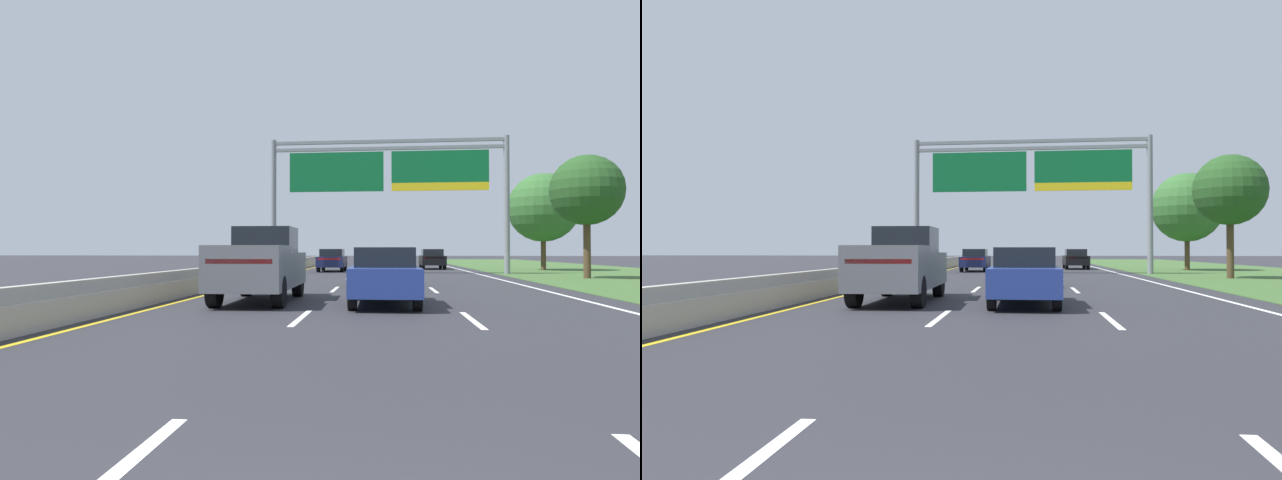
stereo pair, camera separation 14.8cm
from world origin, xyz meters
The scene contains 13 objects.
ground_plane centered at (0.00, 35.00, 0.00)m, with size 220.00×220.00×0.00m, color #2B2B30.
lane_striping centered at (0.00, 34.54, 0.00)m, with size 11.96×106.00×0.01m.
grass_verge_right centered at (13.95, 35.00, 0.01)m, with size 14.00×110.00×0.02m, color #3D602D.
median_barrier_concrete centered at (-6.60, 35.00, 0.35)m, with size 0.60×110.00×0.85m.
overhead_sign_gantry centered at (0.30, 33.95, 6.15)m, with size 15.06×0.42×8.64m.
pickup_truck_grey centered at (-3.59, 14.37, 1.07)m, with size 2.07×5.43×2.20m.
car_navy_left_lane_sedan centered at (-3.54, 37.58, 0.82)m, with size 1.86×4.42×1.57m.
car_black_right_lane_sedan centered at (3.90, 43.41, 0.82)m, with size 1.83×4.40×1.57m.
car_gold_centre_lane_sedan centered at (0.15, 51.81, 0.82)m, with size 1.94×4.45×1.57m.
car_blue_centre_lane_sedan centered at (0.00, 13.65, 0.82)m, with size 1.83×4.40×1.57m.
car_darkgreen_centre_lane_sedan centered at (-0.19, 21.41, 0.82)m, with size 1.86×4.42×1.57m.
roadside_tree_mid centered at (10.63, 28.97, 4.63)m, with size 3.71×3.71×6.51m.
roadside_tree_far centered at (11.77, 41.08, 4.63)m, with size 5.07×5.07×7.17m.
Camera 1 is at (-0.07, -1.83, 1.50)m, focal length 31.57 mm.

